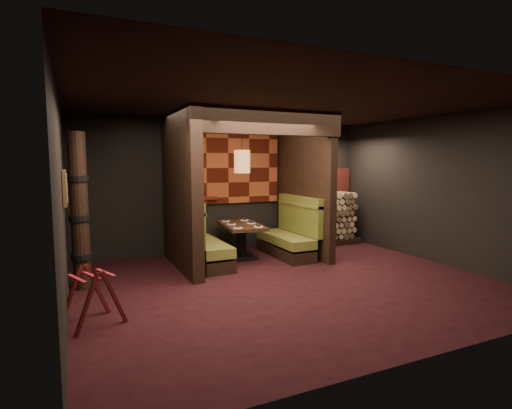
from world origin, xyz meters
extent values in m
cube|color=black|center=(0.00, 0.00, -0.01)|extent=(6.50, 5.50, 0.02)
cube|color=black|center=(0.00, 0.00, 2.86)|extent=(6.50, 5.50, 0.02)
cube|color=black|center=(0.00, 2.76, 1.43)|extent=(6.50, 0.02, 2.85)
cube|color=black|center=(0.00, -2.76, 1.43)|extent=(6.50, 0.02, 2.85)
cube|color=black|center=(-3.26, 0.00, 1.43)|extent=(0.02, 5.50, 2.85)
cube|color=black|center=(3.26, 0.00, 1.43)|extent=(0.02, 5.50, 2.85)
cube|color=black|center=(-1.35, 1.65, 1.43)|extent=(0.20, 2.20, 2.85)
cube|color=black|center=(1.30, 1.70, 1.43)|extent=(0.15, 2.10, 2.85)
cube|color=black|center=(-0.02, 0.70, 2.63)|extent=(2.85, 0.18, 0.44)
cube|color=#994423|center=(-0.02, 2.71, 1.82)|extent=(2.40, 0.06, 1.55)
cube|color=#994423|center=(-1.23, 1.82, 1.85)|extent=(0.04, 1.85, 1.45)
cube|color=#5B1814|center=(-0.60, 2.65, 1.18)|extent=(0.60, 0.12, 0.07)
cube|color=black|center=(-0.85, 1.65, 0.11)|extent=(0.55, 1.60, 0.22)
cube|color=olive|center=(-0.85, 1.65, 0.36)|extent=(0.55, 1.60, 0.18)
cube|color=brown|center=(-1.19, 1.65, 0.75)|extent=(0.12, 1.60, 0.78)
cube|color=olive|center=(-1.19, 1.65, 1.10)|extent=(0.15, 1.60, 0.06)
cube|color=black|center=(0.82, 1.65, 0.11)|extent=(0.55, 1.60, 0.22)
cube|color=olive|center=(0.82, 1.65, 0.36)|extent=(0.55, 1.60, 0.18)
cube|color=brown|center=(1.16, 1.65, 0.75)|extent=(0.12, 1.60, 0.78)
cube|color=olive|center=(1.16, 1.65, 1.10)|extent=(0.15, 1.60, 0.06)
cube|color=black|center=(-0.07, 1.86, 0.03)|extent=(0.61, 0.61, 0.06)
cylinder|color=black|center=(-0.07, 1.86, 0.32)|extent=(0.20, 0.20, 0.64)
cube|color=#3C2113|center=(-0.07, 1.86, 0.67)|extent=(0.86, 1.40, 0.06)
cylinder|color=white|center=(-0.32, 1.43, 0.71)|extent=(0.18, 0.18, 0.01)
cube|color=black|center=(-0.32, 1.43, 0.72)|extent=(0.08, 0.12, 0.02)
cylinder|color=white|center=(0.09, 1.39, 0.71)|extent=(0.18, 0.18, 0.01)
cube|color=black|center=(0.09, 1.39, 0.72)|extent=(0.08, 0.12, 0.02)
cylinder|color=white|center=(-0.27, 1.89, 0.71)|extent=(0.18, 0.18, 0.01)
cube|color=black|center=(-0.27, 1.89, 0.72)|extent=(0.08, 0.12, 0.02)
cylinder|color=white|center=(0.14, 1.84, 0.71)|extent=(0.18, 0.18, 0.01)
cube|color=black|center=(0.14, 1.84, 0.72)|extent=(0.08, 0.12, 0.02)
cylinder|color=white|center=(-0.22, 2.34, 0.71)|extent=(0.18, 0.18, 0.01)
cube|color=black|center=(-0.22, 2.34, 0.72)|extent=(0.08, 0.12, 0.02)
cylinder|color=white|center=(0.19, 2.30, 0.71)|extent=(0.18, 0.18, 0.01)
cube|color=black|center=(0.19, 2.30, 0.72)|extent=(0.08, 0.12, 0.02)
cylinder|color=#A36F38|center=(-0.07, 1.81, 1.95)|extent=(0.32, 0.32, 0.45)
sphere|color=#FFC672|center=(-0.07, 1.81, 1.95)|extent=(0.18, 0.18, 0.18)
cylinder|color=black|center=(-0.07, 1.81, 2.51)|extent=(0.02, 0.02, 0.67)
cube|color=brown|center=(-3.22, 0.10, 1.62)|extent=(0.04, 0.36, 0.46)
cube|color=#3F3F3F|center=(-3.20, 0.10, 1.62)|extent=(0.01, 0.27, 0.36)
cube|color=#4D120F|center=(-3.05, -0.72, 0.33)|extent=(0.32, 0.16, 0.74)
cube|color=#4D120F|center=(-2.73, -0.59, 0.33)|extent=(0.32, 0.16, 0.74)
cube|color=#4D120F|center=(-3.21, -0.32, 0.33)|extent=(0.32, 0.16, 0.74)
cube|color=#4D120F|center=(-2.89, -0.19, 0.33)|extent=(0.32, 0.16, 0.74)
cube|color=maroon|center=(-3.13, -0.52, 0.60)|extent=(0.21, 0.44, 0.01)
cube|color=maroon|center=(-2.97, -0.45, 0.60)|extent=(0.21, 0.44, 0.01)
cube|color=maroon|center=(-2.81, -0.39, 0.60)|extent=(0.21, 0.44, 0.01)
cylinder|color=black|center=(-3.05, 1.10, 1.20)|extent=(0.26, 0.26, 2.40)
cylinder|color=black|center=(-3.05, 1.10, 0.50)|extent=(0.31, 0.31, 0.09)
cylinder|color=black|center=(-3.05, 1.10, 1.10)|extent=(0.31, 0.31, 0.09)
cylinder|color=black|center=(-3.05, 1.10, 1.70)|extent=(0.31, 0.31, 0.09)
cube|color=black|center=(2.29, 2.35, 0.06)|extent=(1.73, 0.70, 0.12)
cube|color=brown|center=(2.29, 2.35, 0.67)|extent=(1.73, 0.70, 1.10)
cube|color=maroon|center=(2.29, 2.68, 1.50)|extent=(1.83, 0.10, 0.56)
cube|color=black|center=(1.39, 1.96, 1.43)|extent=(0.08, 0.08, 2.85)
camera|label=1|loc=(-3.13, -5.48, 1.95)|focal=28.00mm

